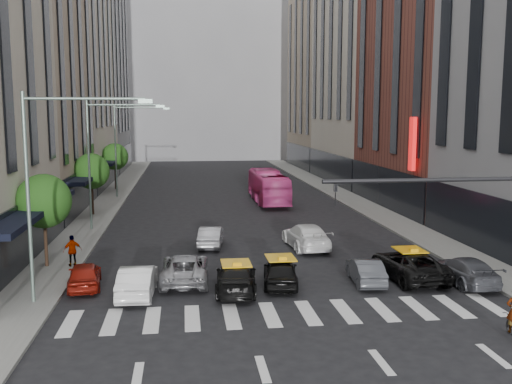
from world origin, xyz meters
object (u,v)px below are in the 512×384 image
object	(u,v)px
car_red	(85,275)
pedestrian_far	(72,251)
bus	(268,187)
taxi_center	(280,272)
car_white_front	(138,281)
streetlamp_far	(125,138)
taxi_left	(236,278)
streetlamp_mid	(102,147)
streetlamp_near	(50,169)

from	to	relation	value
car_red	pedestrian_far	xyz separation A→B (m)	(-1.20, 3.56, 0.36)
bus	taxi_center	bearing A→B (deg)	82.53
car_white_front	streetlamp_far	bearing A→B (deg)	-81.22
streetlamp_far	taxi_left	xyz separation A→B (m)	(7.94, -31.27, -5.24)
taxi_left	taxi_center	xyz separation A→B (m)	(2.21, 0.64, 0.01)
streetlamp_mid	car_red	size ratio (longest dim) A/B	2.43
streetlamp_near	pedestrian_far	distance (m)	7.60
taxi_left	bus	xyz separation A→B (m)	(5.49, 26.61, 0.82)
streetlamp_far	pedestrian_far	world-z (taller)	streetlamp_far
taxi_center	taxi_left	bearing A→B (deg)	24.09
car_red	bus	distance (m)	28.11
streetlamp_far	pedestrian_far	distance (m)	26.68
car_white_front	taxi_left	world-z (taller)	car_white_front
streetlamp_far	pedestrian_far	xyz separation A→B (m)	(-0.36, -26.22, -4.92)
car_white_front	streetlamp_near	bearing A→B (deg)	13.93
taxi_center	pedestrian_far	distance (m)	11.39
streetlamp_near	taxi_center	world-z (taller)	streetlamp_near
streetlamp_near	streetlamp_far	bearing A→B (deg)	90.00
pedestrian_far	bus	bearing A→B (deg)	-146.78
pedestrian_far	taxi_center	bearing A→B (deg)	133.06
streetlamp_mid	pedestrian_far	xyz separation A→B (m)	(-0.36, -10.22, -4.92)
bus	car_white_front	bearing A→B (deg)	69.19
bus	pedestrian_far	world-z (taller)	bus
car_red	streetlamp_far	bearing A→B (deg)	-95.05
car_red	taxi_center	bearing A→B (deg)	168.13
taxi_center	pedestrian_far	size ratio (longest dim) A/B	2.38
streetlamp_far	car_white_front	world-z (taller)	streetlamp_far
streetlamp_mid	streetlamp_far	size ratio (longest dim) A/B	1.00
streetlamp_far	car_red	bearing A→B (deg)	-88.38
taxi_left	streetlamp_near	bearing A→B (deg)	10.92
taxi_left	pedestrian_far	size ratio (longest dim) A/B	2.74
streetlamp_mid	bus	size ratio (longest dim) A/B	0.84
bus	pedestrian_far	distance (m)	25.59
bus	streetlamp_far	bearing A→B (deg)	-19.39
taxi_left	car_red	bearing A→B (deg)	-6.23
streetlamp_near	car_red	bearing A→B (deg)	69.23
streetlamp_near	streetlamp_mid	bearing A→B (deg)	90.00
car_red	bus	size ratio (longest dim) A/B	0.35
car_white_front	pedestrian_far	bearing A→B (deg)	-50.75
car_red	taxi_center	size ratio (longest dim) A/B	0.93
bus	car_red	bearing A→B (deg)	63.12
streetlamp_far	bus	bearing A→B (deg)	-19.14
streetlamp_mid	streetlamp_far	xyz separation A→B (m)	(0.00, 16.00, 0.00)
streetlamp_mid	car_white_front	distance (m)	16.53
streetlamp_near	streetlamp_far	size ratio (longest dim) A/B	1.00
bus	pedestrian_far	bearing A→B (deg)	57.14
streetlamp_far	taxi_left	distance (m)	32.68
taxi_left	bus	distance (m)	27.18
car_red	streetlamp_near	bearing A→B (deg)	62.56
streetlamp_far	taxi_center	bearing A→B (deg)	-71.67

